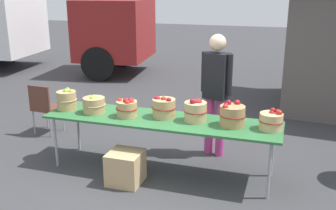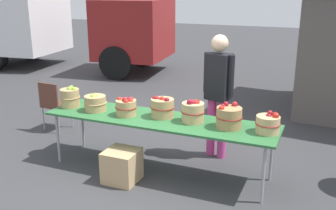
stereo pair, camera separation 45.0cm
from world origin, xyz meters
name	(u,v)px [view 1 (the left image)]	position (x,y,z in m)	size (l,w,h in m)	color
ground_plane	(161,171)	(0.00, 0.00, 0.00)	(40.00, 40.00, 0.00)	#38383A
market_table	(161,121)	(0.00, 0.00, 0.72)	(3.10, 0.76, 0.75)	#2D6B38
apple_basket_green_0	(67,100)	(-1.39, -0.01, 0.89)	(0.29, 0.29, 0.30)	tan
apple_basket_green_1	(94,105)	(-0.95, -0.03, 0.86)	(0.32, 0.32, 0.26)	tan
apple_basket_red_0	(127,108)	(-0.46, -0.05, 0.87)	(0.30, 0.30, 0.26)	tan
apple_basket_red_1	(164,107)	(0.01, 0.08, 0.88)	(0.32, 0.32, 0.29)	tan
apple_basket_red_2	(196,111)	(0.45, 0.05, 0.89)	(0.30, 0.30, 0.31)	tan
apple_basket_red_3	(232,115)	(0.92, 0.02, 0.89)	(0.33, 0.33, 0.31)	#A87F51
apple_basket_red_4	(271,121)	(1.39, 0.03, 0.86)	(0.30, 0.30, 0.26)	tan
vendor_adult	(216,86)	(0.57, 0.77, 1.05)	(0.46, 0.31, 1.78)	#CC3F8C
folding_chair	(44,105)	(-2.30, 0.72, 0.51)	(0.43, 0.43, 0.86)	brown
produce_crate	(126,167)	(-0.33, -0.45, 0.21)	(0.41, 0.41, 0.41)	tan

